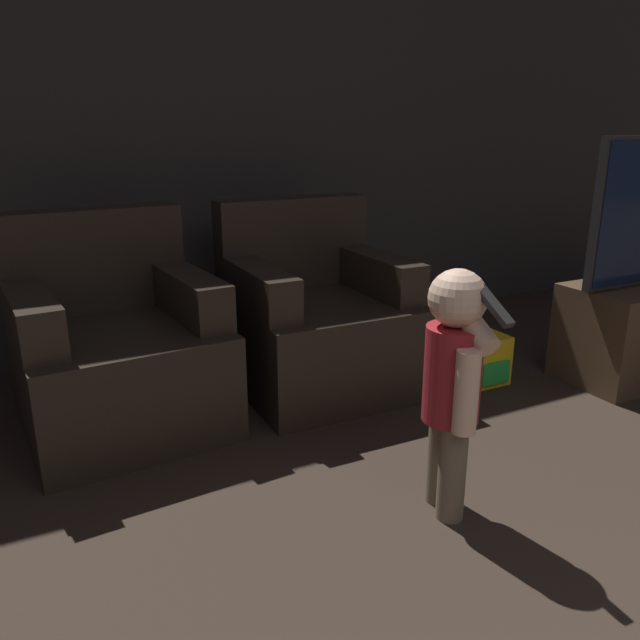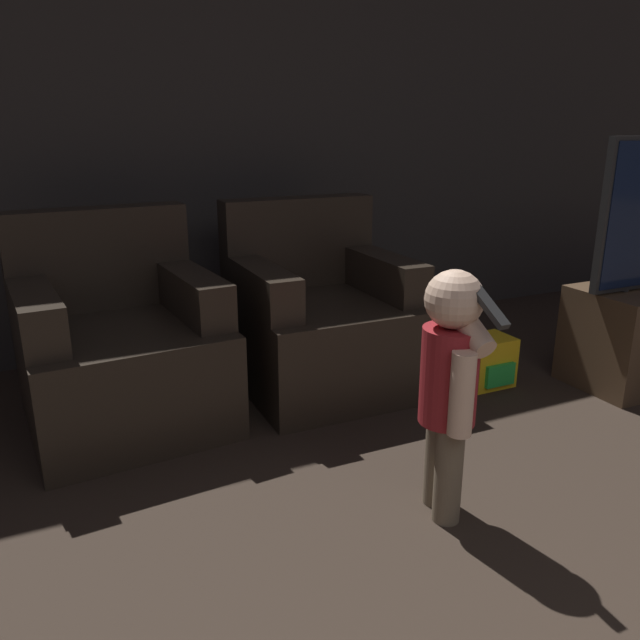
# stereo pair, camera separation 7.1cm
# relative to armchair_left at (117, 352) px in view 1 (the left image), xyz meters

# --- Properties ---
(wall_back) EXTENTS (8.40, 0.05, 2.60)m
(wall_back) POSITION_rel_armchair_left_xyz_m (0.61, 0.90, 0.97)
(wall_back) COLOR #33302D
(wall_back) RESTS_ON ground_plane
(armchair_left) EXTENTS (0.88, 0.90, 0.93)m
(armchair_left) POSITION_rel_armchair_left_xyz_m (0.00, 0.00, 0.00)
(armchair_left) COLOR black
(armchair_left) RESTS_ON ground_plane
(armchair_right) EXTENTS (0.82, 0.85, 0.93)m
(armchair_right) POSITION_rel_armchair_left_xyz_m (0.98, 0.00, 0.00)
(armchair_right) COLOR black
(armchair_right) RESTS_ON ground_plane
(person_toddler) EXTENTS (0.19, 0.34, 0.86)m
(person_toddler) POSITION_rel_armchair_left_xyz_m (0.88, -1.22, 0.17)
(person_toddler) COLOR brown
(person_toddler) RESTS_ON ground_plane
(toy_backpack) EXTENTS (0.24, 0.22, 0.26)m
(toy_backpack) POSITION_rel_armchair_left_xyz_m (1.74, -0.39, -0.20)
(toy_backpack) COLOR yellow
(toy_backpack) RESTS_ON ground_plane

